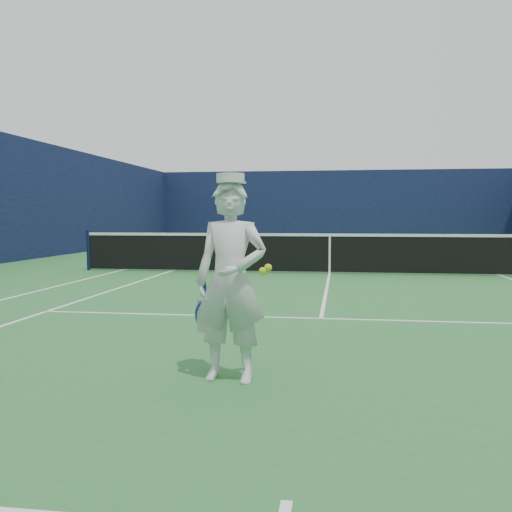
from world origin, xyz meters
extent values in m
plane|color=#296B31|center=(0.00, 0.00, 0.00)|extent=(80.00, 80.00, 0.00)
cube|color=white|center=(0.00, 11.88, 0.00)|extent=(11.03, 0.06, 0.01)
cube|color=white|center=(-5.49, 0.00, 0.00)|extent=(0.06, 23.83, 0.01)
cube|color=white|center=(-4.12, 0.00, 0.00)|extent=(0.06, 23.77, 0.01)
cube|color=white|center=(4.12, 0.00, 0.00)|extent=(0.06, 23.77, 0.01)
cube|color=white|center=(0.00, 6.40, 0.00)|extent=(8.23, 0.06, 0.01)
cube|color=white|center=(0.00, -6.40, 0.00)|extent=(8.23, 0.06, 0.01)
cube|color=white|center=(0.00, 0.00, 0.00)|extent=(0.06, 12.80, 0.01)
cube|color=white|center=(0.00, 11.73, 0.00)|extent=(0.06, 0.30, 0.01)
cube|color=#0F1838|center=(0.00, 18.00, 2.00)|extent=(20.12, 0.12, 4.00)
cylinder|color=#141E4C|center=(-6.40, 0.00, 0.54)|extent=(0.09, 0.09, 1.07)
cube|color=black|center=(0.00, 0.00, 0.50)|extent=(12.79, 0.02, 0.92)
cube|color=white|center=(0.00, 0.00, 0.97)|extent=(12.79, 0.04, 0.07)
cube|color=white|center=(0.00, 0.00, 0.47)|extent=(0.05, 0.03, 0.94)
imported|color=white|center=(-0.68, -9.52, 0.87)|extent=(0.68, 0.48, 1.74)
cylinder|color=white|center=(-0.68, -9.52, 1.76)|extent=(0.24, 0.24, 0.08)
cube|color=white|center=(-0.67, -9.39, 1.73)|extent=(0.19, 0.12, 0.02)
cylinder|color=navy|center=(-0.95, -9.41, 0.90)|extent=(0.04, 0.09, 0.22)
cube|color=#1E3CA7|center=(-0.95, -9.35, 0.72)|extent=(0.02, 0.02, 0.14)
torus|color=#1E3CA7|center=(-0.94, -9.29, 0.51)|extent=(0.30, 0.13, 0.29)
cube|color=beige|center=(-0.94, -9.29, 0.51)|extent=(0.22, 0.03, 0.30)
sphere|color=#C8E51A|center=(-0.41, -9.45, 0.96)|extent=(0.07, 0.07, 0.07)
sphere|color=#C8E51A|center=(-0.37, -9.43, 0.99)|extent=(0.07, 0.07, 0.07)
camera|label=1|loc=(0.25, -14.36, 1.44)|focal=40.00mm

